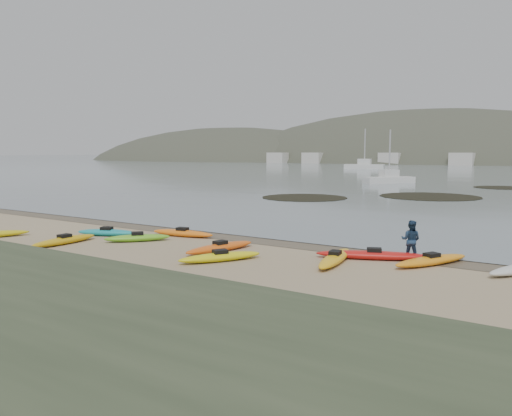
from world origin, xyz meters
The scene contains 6 objects.
ground centered at (0.00, 0.00, 0.00)m, with size 600.00×600.00×0.00m, color tan.
wet_sand centered at (0.00, -0.30, 0.00)m, with size 60.00×60.00×0.00m, color brown.
kayaks centered at (0.64, -3.41, 0.17)m, with size 25.46×10.26×0.34m.
person_east centered at (7.87, -0.80, 0.79)m, with size 0.76×0.60×1.57m, color navy.
kelp_mats centered at (-0.77, 29.26, 0.03)m, with size 20.91×31.46×0.04m.
moored_boats centered at (-0.45, 82.64, 0.57)m, with size 84.61×75.50×1.36m.
Camera 1 is at (13.42, -20.44, 4.26)m, focal length 35.00 mm.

